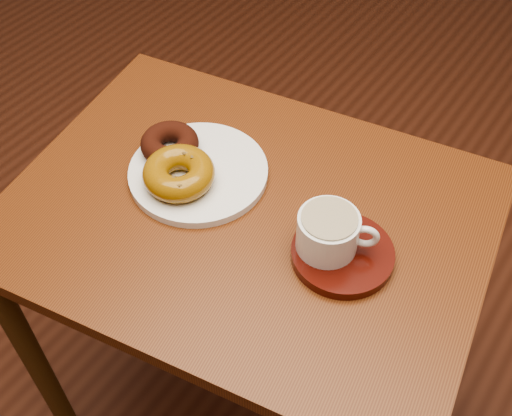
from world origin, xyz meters
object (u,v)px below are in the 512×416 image
Objects in this scene: cafe_table at (247,253)px; saucer at (342,254)px; coffee_cup at (329,232)px; donut_plate at (198,172)px.

saucer is at bearing -7.25° from cafe_table.
coffee_cup is (0.16, 0.00, 0.17)m from cafe_table.
cafe_table is 3.64× the size of donut_plate.
coffee_cup is at bearing -8.81° from cafe_table.
cafe_table is 0.23m from coffee_cup.
saucer is (0.18, 0.01, 0.13)m from cafe_table.
coffee_cup is (-0.03, -0.01, 0.04)m from saucer.
donut_plate is at bearing 178.05° from saucer.
donut_plate is (-0.12, 0.02, 0.13)m from cafe_table.
coffee_cup reaches higher than cafe_table.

